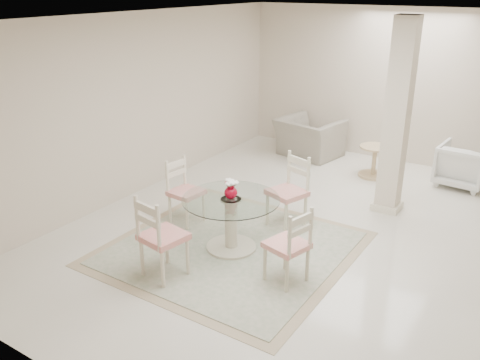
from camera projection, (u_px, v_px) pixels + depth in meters
The scene contains 13 objects.
ground at pixel (317, 235), 6.63m from camera, with size 7.00×7.00×0.00m, color white.
room_shell at pixel (326, 94), 5.94m from camera, with size 6.02×7.02×2.71m.
column at pixel (397, 119), 6.89m from camera, with size 0.30×0.30×2.70m, color beige.
area_rug at pixel (231, 248), 6.29m from camera, with size 2.79×2.79×0.02m.
dining_table at pixel (231, 224), 6.16m from camera, with size 1.17×1.17×0.68m.
red_vase at pixel (231, 189), 5.99m from camera, with size 0.18×0.17×0.24m.
dining_chair_east at pixel (292, 241), 5.38m from camera, with size 0.49×0.49×1.00m.
dining_chair_north at pixel (291, 186), 6.69m from camera, with size 0.55×0.55×1.09m.
dining_chair_west at pixel (183, 186), 6.81m from camera, with size 0.44×0.44×0.99m.
dining_chair_south at pixel (158, 232), 5.46m from camera, with size 0.50×0.50×1.09m.
recliner_taupe at pixel (309, 138), 9.50m from camera, with size 1.09×0.95×0.71m, color gray.
armchair_white at pixel (463, 165), 8.11m from camera, with size 0.73×0.75×0.69m, color white.
side_table at pixel (374, 162), 8.53m from camera, with size 0.51×0.51×0.53m.
Camera 1 is at (2.36, -5.50, 3.10)m, focal length 38.00 mm.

